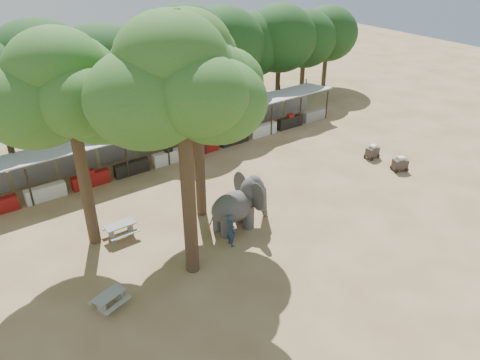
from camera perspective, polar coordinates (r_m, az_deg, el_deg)
ground at (r=24.88m, az=8.74°, el=-7.89°), size 100.00×100.00×0.00m
vendor_stalls at (r=34.04m, az=-7.43°, el=5.05°), size 28.00×2.99×2.80m
yard_tree_left at (r=22.62m, az=-20.70°, el=10.18°), size 7.10×6.90×11.02m
yard_tree_center at (r=18.89m, az=-7.78°, el=11.56°), size 7.10×6.90×12.04m
yard_tree_back at (r=23.84m, az=-6.01°, el=13.59°), size 7.10×6.90×11.36m
backdrop_trees at (r=37.04m, az=-11.89°, el=13.74°), size 46.46×5.95×8.33m
elephant at (r=25.32m, az=0.01°, el=-2.90°), size 3.70×2.86×2.85m
handler at (r=24.10m, az=-1.13°, el=-6.12°), size 0.50×0.70×1.87m
picnic_table_near at (r=21.64m, az=-15.62°, el=-13.76°), size 1.73×1.64×0.70m
picnic_table_far at (r=25.73m, az=-14.36°, el=-5.74°), size 1.62×1.46×0.80m
cart_front at (r=33.40m, az=18.93°, el=1.89°), size 1.24×1.06×1.02m
cart_back at (r=34.66m, az=15.84°, el=3.35°), size 1.05×0.71×1.00m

